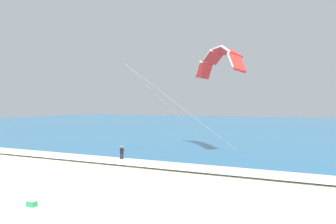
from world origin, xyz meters
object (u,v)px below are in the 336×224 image
(surfboard, at_px, (122,161))
(kitesurfer, at_px, (122,153))
(kite_primary, at_px, (220,59))
(cooler_box, at_px, (32,203))

(surfboard, height_order, kitesurfer, kitesurfer)
(surfboard, xyz_separation_m, kite_primary, (8.51, 8.06, 11.40))
(kitesurfer, xyz_separation_m, cooler_box, (2.86, -14.27, -0.74))
(cooler_box, bearing_deg, kitesurfer, 101.33)
(kite_primary, xyz_separation_m, cooler_box, (-5.66, -22.32, -11.23))
(kite_primary, bearing_deg, cooler_box, -104.23)
(kitesurfer, distance_m, cooler_box, 14.57)
(surfboard, distance_m, kitesurfer, 0.91)
(kitesurfer, xyz_separation_m, kite_primary, (8.52, 8.04, 10.49))
(surfboard, distance_m, kite_primary, 16.36)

